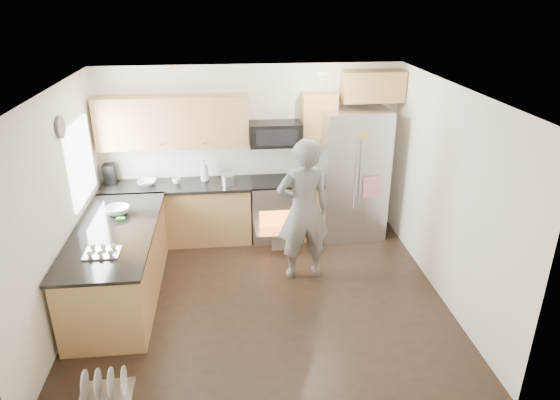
{
  "coord_description": "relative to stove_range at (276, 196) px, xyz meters",
  "views": [
    {
      "loc": [
        -0.33,
        -5.28,
        3.6
      ],
      "look_at": [
        0.28,
        0.5,
        1.12
      ],
      "focal_mm": 32.0,
      "sensor_mm": 36.0,
      "label": 1
    }
  ],
  "objects": [
    {
      "name": "stove_range",
      "position": [
        0.0,
        0.0,
        0.0
      ],
      "size": [
        0.76,
        0.97,
        1.79
      ],
      "color": "#B7B7BC",
      "rests_on": "ground"
    },
    {
      "name": "ground",
      "position": [
        -0.35,
        -1.69,
        -0.68
      ],
      "size": [
        4.5,
        4.5,
        0.0
      ],
      "primitive_type": "plane",
      "color": "black",
      "rests_on": "ground"
    },
    {
      "name": "back_cabinet_run",
      "position": [
        -0.93,
        0.05,
        0.29
      ],
      "size": [
        4.45,
        0.64,
        2.5
      ],
      "color": "#9E6E3F",
      "rests_on": "ground"
    },
    {
      "name": "peninsula",
      "position": [
        -2.1,
        -1.44,
        -0.21
      ],
      "size": [
        0.96,
        2.36,
        1.02
      ],
      "color": "#9E6E3F",
      "rests_on": "ground"
    },
    {
      "name": "person",
      "position": [
        0.24,
        -1.18,
        0.28
      ],
      "size": [
        0.74,
        0.53,
        1.92
      ],
      "primitive_type": "imported",
      "rotation": [
        0.0,
        0.0,
        3.25
      ],
      "color": "slate",
      "rests_on": "ground"
    },
    {
      "name": "room_shell",
      "position": [
        -0.39,
        -1.68,
        1.0
      ],
      "size": [
        4.54,
        4.04,
        2.62
      ],
      "color": "white",
      "rests_on": "ground"
    },
    {
      "name": "refrigerator",
      "position": [
        1.15,
        0.01,
        0.32
      ],
      "size": [
        1.03,
        0.83,
        1.99
      ],
      "rotation": [
        0.0,
        0.0,
        0.08
      ],
      "color": "#B7B7BC",
      "rests_on": "ground"
    },
    {
      "name": "dish_rack",
      "position": [
        -1.95,
        -3.17,
        -0.59
      ],
      "size": [
        0.51,
        0.41,
        0.31
      ],
      "rotation": [
        0.0,
        0.0,
        0.04
      ],
      "color": "#B7B7BC",
      "rests_on": "ground"
    }
  ]
}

